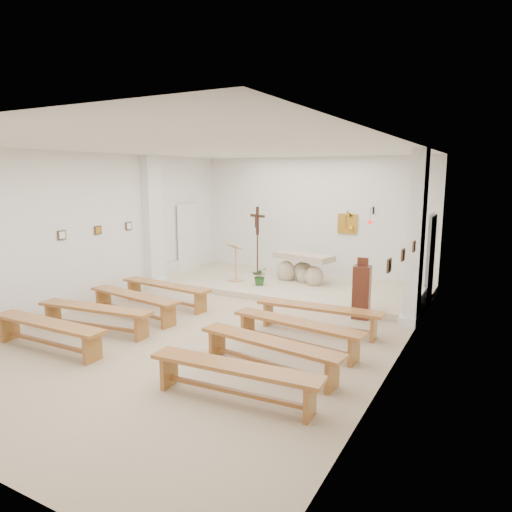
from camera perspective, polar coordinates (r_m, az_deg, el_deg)
The scene contains 31 objects.
ground at distance 9.30m, azimuth -4.70°, elevation -8.73°, with size 7.00×10.00×0.00m, color tan.
wall_left at distance 11.19m, azimuth -19.98°, elevation 3.11°, with size 0.02×10.00×3.50m, color white.
wall_right at distance 7.57m, azimuth 17.78°, elevation 0.12°, with size 0.02×10.00×3.50m, color white.
wall_back at distance 13.31m, azimuth 7.08°, elevation 4.68°, with size 7.00×0.02×3.50m, color white.
ceiling at distance 8.81m, azimuth -5.03°, elevation 13.27°, with size 7.00×10.00×0.02m, color silver.
sanctuary_platform at distance 12.24m, azimuth 4.33°, elevation -3.72°, with size 6.98×3.00×0.15m, color beige.
pilaster_left at distance 12.51m, azimuth -12.75°, elevation 4.16°, with size 0.26×0.55×3.50m, color white.
pilaster_right at distance 9.54m, azimuth 19.38°, elevation 2.02°, with size 0.26×0.55×3.50m, color white.
gold_wall_relief at distance 12.95m, azimuth 11.36°, elevation 3.96°, with size 0.55×0.04×0.55m, color gold.
sanctuary_lamp at distance 12.50m, azimuth 14.11°, elevation 4.37°, with size 0.11×0.36×0.44m.
station_frame_left_front at distance 10.67m, azimuth -23.11°, elevation 2.43°, with size 0.03×0.20×0.20m, color #462F1F.
station_frame_left_mid at distance 11.31m, azimuth -19.15°, elevation 3.08°, with size 0.03×0.20×0.20m, color #462F1F.
station_frame_left_rear at distance 12.00m, azimuth -15.63°, elevation 3.64°, with size 0.03×0.20×0.20m, color #462F1F.
station_frame_right_front at distance 6.81m, azimuth 16.31°, elevation -1.15°, with size 0.03×0.20×0.20m, color #462F1F.
station_frame_right_mid at distance 7.77m, azimuth 17.90°, elevation 0.14°, with size 0.03×0.20×0.20m, color #462F1F.
station_frame_right_rear at distance 8.75m, azimuth 19.15°, elevation 1.14°, with size 0.03×0.20×0.20m, color #462F1F.
radiator_left at distance 13.30m, azimuth -10.71°, elevation -1.88°, with size 0.10×0.85×0.52m, color silver.
radiator_right at distance 10.50m, azimuth 19.86°, elevation -5.55°, with size 0.10×0.85×0.52m, color silver.
altar at distance 12.34m, azimuth 5.87°, elevation -1.72°, with size 1.74×1.01×0.84m.
lectern at distance 12.29m, azimuth -2.60°, elevation -0.83°, with size 0.44×0.40×1.04m.
crucifix_stand at distance 13.06m, azimuth 0.16°, elevation 2.58°, with size 0.57×0.27×1.96m.
potted_plant at distance 11.92m, azimuth 0.53°, elevation -2.51°, with size 0.43×0.37×0.48m, color #255120.
donation_pedestal at distance 9.88m, azimuth 13.06°, elevation -4.36°, with size 0.39×0.39×1.30m.
bench_left_front at distance 10.77m, azimuth -11.25°, elevation -4.10°, with size 2.47×0.60×0.52m.
bench_right_front at distance 8.91m, azimuth 7.82°, elevation -7.02°, with size 2.46×0.52×0.52m.
bench_left_second at distance 10.02m, azimuth -15.06°, elevation -5.33°, with size 2.48×0.72×0.52m.
bench_right_second at distance 8.00m, azimuth 5.14°, elevation -8.99°, with size 2.48×0.68×0.52m.
bench_left_third at distance 9.33m, azimuth -19.47°, elevation -6.73°, with size 2.48×0.69×0.52m.
bench_right_third at distance 7.11m, azimuth 1.72°, elevation -11.45°, with size 2.48×0.69×0.52m.
bench_left_fourth at distance 8.71m, azimuth -24.58°, elevation -8.28°, with size 2.45×0.42×0.52m.
bench_right_fourth at distance 6.28m, azimuth -2.71°, elevation -14.51°, with size 2.47×0.55×0.52m.
Camera 1 is at (4.86, -7.34, 3.01)m, focal length 32.00 mm.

